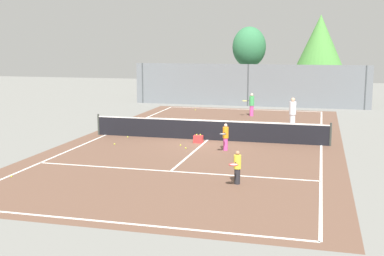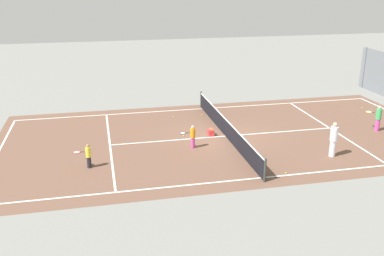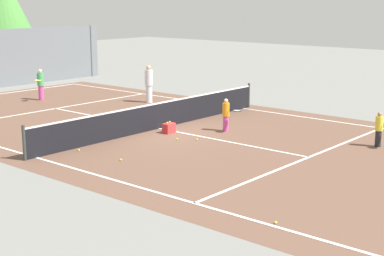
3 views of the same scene
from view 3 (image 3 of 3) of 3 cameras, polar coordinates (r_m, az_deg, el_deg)
The scene contains 15 objects.
ground_plane at distance 22.18m, azimuth -3.24°, elevation -0.06°, with size 80.00×80.00×0.00m, color slate.
court_surface at distance 22.18m, azimuth -3.24°, elevation -0.05°, with size 13.00×25.00×0.01m.
tennis_net at distance 22.08m, azimuth -3.26°, elevation 1.23°, with size 11.90×0.10×1.10m.
tree_0 at distance 39.54m, azimuth -18.21°, elevation 11.78°, with size 4.10×4.10×7.05m.
player_0 at distance 29.31m, azimuth -14.54°, elevation 4.16°, with size 0.81×0.77×1.51m.
player_1 at distance 20.26m, azimuth 17.84°, elevation -0.07°, with size 0.36×0.83×1.17m.
player_2 at distance 21.63m, azimuth 3.38°, elevation 1.34°, with size 0.35×0.83×1.22m.
player_3 at distance 27.76m, azimuth -4.23°, elevation 4.35°, with size 0.38×0.38×1.77m.
ball_crate at distance 21.41m, azimuth -2.26°, elevation -0.00°, with size 0.44×0.29×0.43m.
tennis_ball_0 at distance 19.20m, azimuth -10.97°, elevation -2.14°, with size 0.07×0.07×0.07m, color #CCE533.
tennis_ball_1 at distance 26.94m, azimuth 2.59°, elevation 2.24°, with size 0.07×0.07×0.07m, color #CCE533.
tennis_ball_2 at distance 20.35m, azimuth -1.46°, elevation -1.08°, with size 0.07×0.07×0.07m, color #CCE533.
tennis_ball_3 at distance 17.86m, azimuth -6.95°, elevation -3.10°, with size 0.07×0.07×0.07m, color #CCE533.
tennis_ball_5 at distance 20.30m, azimuth 0.47°, elevation -1.12°, with size 0.07×0.07×0.07m, color #CCE533.
tennis_ball_6 at distance 13.01m, azimuth 8.17°, elevation -9.11°, with size 0.07×0.07×0.07m, color #CCE533.
Camera 3 is at (-15.66, -14.97, 4.77)m, focal length 54.70 mm.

